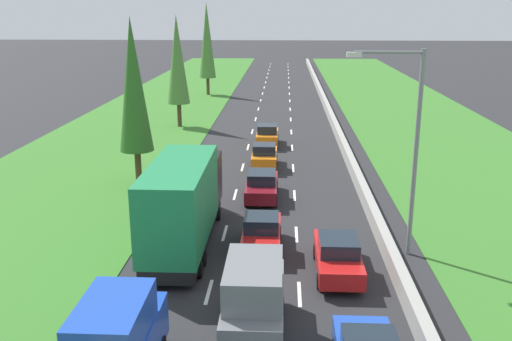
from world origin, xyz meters
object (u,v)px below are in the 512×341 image
(green_box_truck_left_lane, at_px, (184,202))
(poplar_tree_third, at_px, (177,60))
(grey_van_centre_lane, at_px, (254,301))
(maroon_sedan_centre_lane, at_px, (262,185))
(red_hatchback_centre_lane, at_px, (262,232))
(red_sedan_right_lane, at_px, (338,255))
(poplar_tree_second, at_px, (134,86))
(poplar_tree_fourth, at_px, (207,41))
(orange_hatchback_centre_lane, at_px, (264,156))
(orange_hatchback_centre_lane_sixth, at_px, (267,135))
(street_light_mast, at_px, (409,139))

(green_box_truck_left_lane, bearing_deg, poplar_tree_third, 100.76)
(grey_van_centre_lane, bearing_deg, maroon_sedan_centre_lane, 91.29)
(red_hatchback_centre_lane, height_order, red_sedan_right_lane, red_hatchback_centre_lane)
(red_sedan_right_lane, xyz_separation_m, poplar_tree_second, (-11.26, 11.87, 5.33))
(green_box_truck_left_lane, relative_size, poplar_tree_fourth, 0.82)
(orange_hatchback_centre_lane, xyz_separation_m, poplar_tree_fourth, (-8.46, 34.56, 5.94))
(orange_hatchback_centre_lane_sixth, relative_size, poplar_tree_third, 0.38)
(orange_hatchback_centre_lane, relative_size, street_light_mast, 0.43)
(red_sedan_right_lane, height_order, poplar_tree_third, poplar_tree_third)
(maroon_sedan_centre_lane, height_order, poplar_tree_third, poplar_tree_third)
(grey_van_centre_lane, bearing_deg, poplar_tree_second, 115.65)
(poplar_tree_second, bearing_deg, orange_hatchback_centre_lane, 29.04)
(grey_van_centre_lane, relative_size, red_sedan_right_lane, 1.09)
(grey_van_centre_lane, distance_m, red_hatchback_centre_lane, 7.26)
(maroon_sedan_centre_lane, distance_m, orange_hatchback_centre_lane_sixth, 13.36)
(street_light_mast, bearing_deg, poplar_tree_third, 118.23)
(red_hatchback_centre_lane, bearing_deg, poplar_tree_second, 129.95)
(maroon_sedan_centre_lane, relative_size, poplar_tree_third, 0.44)
(orange_hatchback_centre_lane, distance_m, poplar_tree_second, 10.27)
(orange_hatchback_centre_lane, bearing_deg, maroon_sedan_centre_lane, -89.28)
(poplar_tree_second, bearing_deg, green_box_truck_left_lane, -64.35)
(red_hatchback_centre_lane, bearing_deg, grey_van_centre_lane, -89.65)
(red_hatchback_centre_lane, xyz_separation_m, poplar_tree_second, (-8.05, 9.61, 5.31))
(red_hatchback_centre_lane, bearing_deg, orange_hatchback_centre_lane_sixth, 91.03)
(red_hatchback_centre_lane, bearing_deg, poplar_tree_fourth, 100.33)
(poplar_tree_third, relative_size, poplar_tree_fourth, 0.88)
(orange_hatchback_centre_lane_sixth, distance_m, poplar_tree_second, 14.40)
(red_hatchback_centre_lane, height_order, orange_hatchback_centre_lane, same)
(green_box_truck_left_lane, height_order, maroon_sedan_centre_lane, green_box_truck_left_lane)
(poplar_tree_fourth, bearing_deg, grey_van_centre_lane, -80.95)
(orange_hatchback_centre_lane, relative_size, poplar_tree_second, 0.38)
(poplar_tree_third, bearing_deg, green_box_truck_left_lane, -79.24)
(red_sedan_right_lane, xyz_separation_m, poplar_tree_fourth, (-12.04, 50.70, 5.96))
(green_box_truck_left_lane, distance_m, orange_hatchback_centre_lane, 14.10)
(green_box_truck_left_lane, relative_size, orange_hatchback_centre_lane_sixth, 2.41)
(red_hatchback_centre_lane, distance_m, poplar_tree_second, 13.61)
(green_box_truck_left_lane, relative_size, poplar_tree_second, 0.92)
(maroon_sedan_centre_lane, bearing_deg, orange_hatchback_centre_lane_sixth, 90.37)
(green_box_truck_left_lane, xyz_separation_m, red_sedan_right_lane, (6.74, -2.45, -1.37))
(grey_van_centre_lane, bearing_deg, poplar_tree_third, 104.13)
(street_light_mast, bearing_deg, orange_hatchback_centre_lane_sixth, 107.64)
(poplar_tree_third, height_order, poplar_tree_fourth, poplar_tree_fourth)
(orange_hatchback_centre_lane, xyz_separation_m, street_light_mast, (6.58, -13.99, 4.40))
(poplar_tree_second, xyz_separation_m, poplar_tree_fourth, (-0.78, 38.83, 0.63))
(grey_van_centre_lane, height_order, street_light_mast, street_light_mast)
(red_hatchback_centre_lane, relative_size, orange_hatchback_centre_lane, 1.00)
(orange_hatchback_centre_lane_sixth, xyz_separation_m, street_light_mast, (6.58, -20.69, 4.40))
(green_box_truck_left_lane, bearing_deg, red_hatchback_centre_lane, -3.14)
(red_sedan_right_lane, distance_m, poplar_tree_second, 17.21)
(orange_hatchback_centre_lane_sixth, bearing_deg, poplar_tree_third, 139.35)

